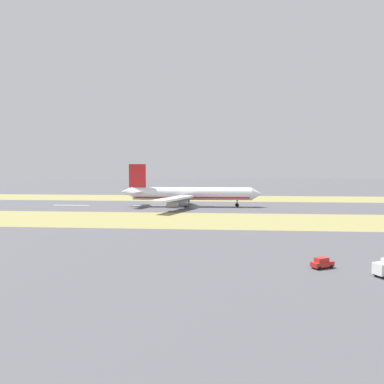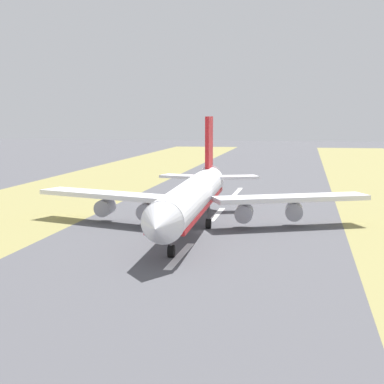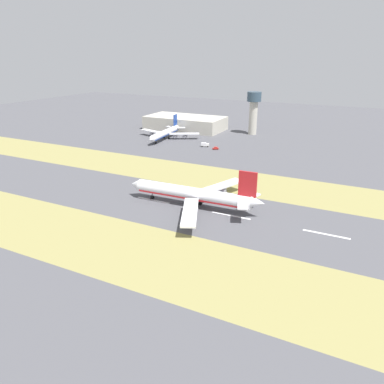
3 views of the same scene
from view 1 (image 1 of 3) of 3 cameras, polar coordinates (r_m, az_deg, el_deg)
ground_plane at (r=179.23m, az=0.16°, el=-2.19°), size 800.00×800.00×0.00m
grass_median_west at (r=223.91m, az=1.08°, el=-0.95°), size 40.00×600.00×0.01m
grass_median_east at (r=134.77m, az=-1.36°, el=-4.26°), size 40.00×600.00×0.01m
centreline_dash_near at (r=193.59m, az=-17.96°, el=-1.93°), size 1.20×18.00×0.01m
centreline_dash_mid at (r=181.98m, az=-6.25°, el=-2.12°), size 1.20×18.00×0.01m
centreline_dash_far at (r=178.76m, az=6.45°, el=-2.23°), size 1.20×18.00×0.01m
airplane_main_jet at (r=177.05m, az=-0.62°, el=-0.31°), size 64.10×67.15×20.20m
apron_car at (r=76.35m, az=19.21°, el=-10.16°), size 3.69×4.72×2.03m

